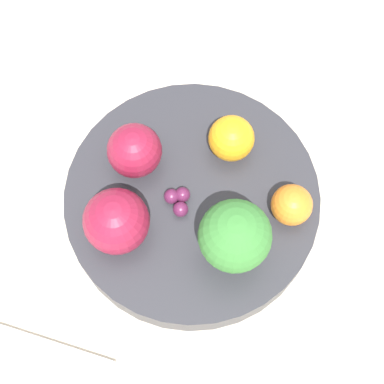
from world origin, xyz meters
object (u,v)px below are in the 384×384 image
object	(u,v)px
bowl	(192,202)
orange_back	(231,138)
apple_green	(135,151)
orange_front	(292,205)
grape_cluster	(179,203)
apple_red	(116,221)
broccoli	(235,236)

from	to	relation	value
bowl	orange_back	size ratio (longest dim) A/B	5.53
bowl	apple_green	distance (m)	0.08
orange_front	grape_cluster	distance (m)	0.10
apple_green	grape_cluster	xyz separation A→B (m)	(0.05, 0.03, -0.02)
orange_front	apple_red	bearing A→B (deg)	-92.78
orange_front	broccoli	bearing A→B (deg)	-64.32
bowl	grape_cluster	xyz separation A→B (m)	(0.01, -0.01, 0.02)
bowl	broccoli	xyz separation A→B (m)	(0.06, 0.03, 0.06)
apple_red	apple_green	world-z (taller)	apple_red
bowl	grape_cluster	bearing A→B (deg)	-62.41
bowl	orange_back	world-z (taller)	orange_back
grape_cluster	apple_red	bearing A→B (deg)	-74.39
orange_front	grape_cluster	world-z (taller)	orange_front
bowl	apple_red	distance (m)	0.09
orange_front	grape_cluster	xyz separation A→B (m)	(-0.02, -0.10, -0.01)
broccoli	apple_green	xyz separation A→B (m)	(-0.10, -0.07, -0.02)
broccoli	orange_back	size ratio (longest dim) A/B	1.84
bowl	grape_cluster	distance (m)	0.03
grape_cluster	orange_back	bearing A→B (deg)	130.26
apple_red	orange_front	xyz separation A→B (m)	(0.01, 0.16, -0.01)
bowl	apple_green	xyz separation A→B (m)	(-0.04, -0.05, 0.04)
broccoli	grape_cluster	size ratio (longest dim) A/B	3.15
bowl	orange_front	world-z (taller)	orange_front
bowl	apple_green	size ratio (longest dim) A/B	4.72
broccoli	grape_cluster	bearing A→B (deg)	-142.65
broccoli	bowl	bearing A→B (deg)	-156.21
orange_front	orange_back	bearing A→B (deg)	-150.50
apple_red	apple_green	xyz separation A→B (m)	(-0.07, 0.03, -0.00)
apple_green	orange_back	world-z (taller)	apple_green
bowl	apple_green	bearing A→B (deg)	-133.02
apple_green	orange_back	size ratio (longest dim) A/B	1.17
bowl	broccoli	distance (m)	0.09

